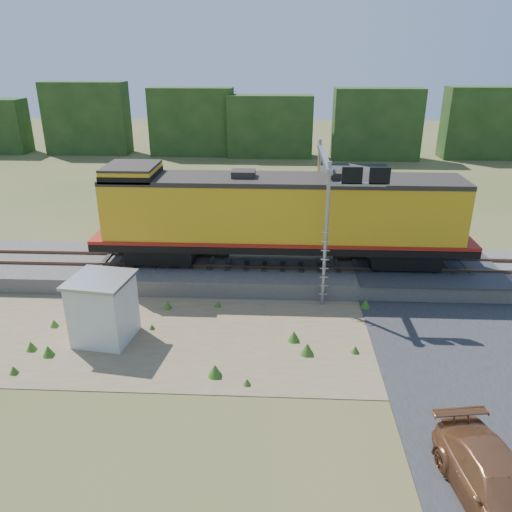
# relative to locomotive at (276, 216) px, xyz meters

# --- Properties ---
(ground) EXTENTS (140.00, 140.00, 0.00)m
(ground) POSITION_rel_locomotive_xyz_m (0.37, -6.00, -3.30)
(ground) COLOR #475123
(ground) RESTS_ON ground
(ballast) EXTENTS (70.00, 5.00, 0.80)m
(ballast) POSITION_rel_locomotive_xyz_m (0.37, -0.00, -2.90)
(ballast) COLOR slate
(ballast) RESTS_ON ground
(rails) EXTENTS (70.00, 1.54, 0.16)m
(rails) POSITION_rel_locomotive_xyz_m (0.37, -0.00, -2.42)
(rails) COLOR brown
(rails) RESTS_ON ballast
(dirt_shoulder) EXTENTS (26.00, 8.00, 0.03)m
(dirt_shoulder) POSITION_rel_locomotive_xyz_m (-1.63, -5.50, -3.28)
(dirt_shoulder) COLOR #8C7754
(dirt_shoulder) RESTS_ON ground
(road) EXTENTS (7.00, 66.00, 0.86)m
(road) POSITION_rel_locomotive_xyz_m (7.37, -5.26, -3.21)
(road) COLOR #38383A
(road) RESTS_ON ground
(tree_line_north) EXTENTS (130.00, 3.00, 6.50)m
(tree_line_north) POSITION_rel_locomotive_xyz_m (0.37, 32.00, -0.23)
(tree_line_north) COLOR #1B3914
(tree_line_north) RESTS_ON ground
(weed_clumps) EXTENTS (15.00, 6.20, 0.56)m
(weed_clumps) POSITION_rel_locomotive_xyz_m (-3.13, -5.90, -3.30)
(weed_clumps) COLOR #38641C
(weed_clumps) RESTS_ON ground
(locomotive) EXTENTS (18.36, 2.80, 4.74)m
(locomotive) POSITION_rel_locomotive_xyz_m (0.00, 0.00, 0.00)
(locomotive) COLOR black
(locomotive) RESTS_ON rails
(shed) EXTENTS (2.53, 2.53, 2.66)m
(shed) POSITION_rel_locomotive_xyz_m (-6.65, -6.13, -1.95)
(shed) COLOR silver
(shed) RESTS_ON ground
(signal_gantry) EXTENTS (2.58, 6.20, 6.51)m
(signal_gantry) POSITION_rel_locomotive_xyz_m (2.48, -0.65, 1.62)
(signal_gantry) COLOR gray
(signal_gantry) RESTS_ON ground
(car) EXTENTS (2.50, 4.78, 1.32)m
(car) POSITION_rel_locomotive_xyz_m (5.67, -13.53, -2.64)
(car) COLOR #9C6039
(car) RESTS_ON ground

